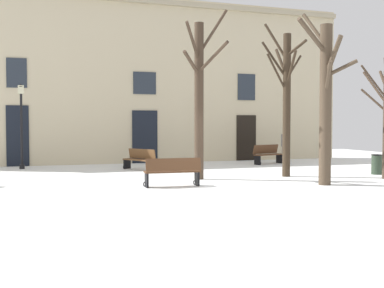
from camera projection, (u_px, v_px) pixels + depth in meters
name	position (u px, v px, depth m)	size (l,w,h in m)	color
ground_plane	(211.00, 187.00, 14.62)	(34.73, 34.73, 0.00)	white
building_facade	(144.00, 79.00, 23.51)	(21.71, 0.60, 8.19)	beige
tree_left_of_center	(199.00, 96.00, 16.45)	(1.72, 1.64, 5.88)	#423326
tree_near_facade	(286.00, 98.00, 17.36)	(1.56, 1.90, 5.68)	#382B1E
tree_center	(325.00, 98.00, 14.94)	(2.03, 1.82, 5.59)	#4C3D2D
streetlamp	(21.00, 117.00, 20.29)	(0.30, 0.30, 3.66)	black
litter_bin	(377.00, 164.00, 18.19)	(0.42, 0.42, 0.77)	#2D3D2D
bench_by_litter_bin	(173.00, 172.00, 14.59)	(1.77, 0.56, 0.90)	#51331E
bench_far_corner	(140.00, 159.00, 19.99)	(1.18, 1.66, 0.88)	brown
bench_facing_shops	(268.00, 154.00, 22.92)	(1.73, 1.00, 0.93)	#51331E
person_near_bench	(285.00, 144.00, 23.94)	(0.42, 0.43, 1.67)	black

